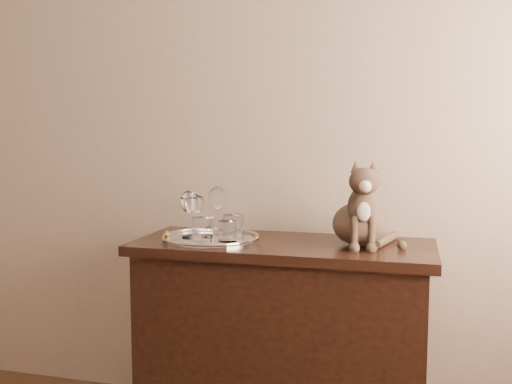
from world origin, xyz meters
TOP-DOWN VIEW (x-y plane):
  - wall_back at (0.00, 2.25)m, footprint 4.00×0.10m
  - sideboard at (0.60, 1.94)m, footprint 1.20×0.50m
  - tray at (0.30, 1.91)m, footprint 0.40×0.40m
  - wine_glass_a at (0.22, 1.94)m, footprint 0.07×0.07m
  - wine_glass_b at (0.30, 2.01)m, footprint 0.08×0.08m
  - wine_glass_c at (0.21, 1.90)m, footprint 0.07×0.07m
  - tumbler_a at (0.39, 1.86)m, footprint 0.07×0.07m
  - tumbler_b at (0.30, 1.84)m, footprint 0.09×0.09m
  - tumbler_c at (0.39, 1.93)m, footprint 0.09×0.09m
  - cat at (0.91, 1.97)m, footprint 0.38×0.36m

SIDE VIEW (x-z plane):
  - sideboard at x=0.60m, z-range 0.00..0.85m
  - tray at x=0.30m, z-range 0.85..0.86m
  - tumbler_a at x=0.39m, z-range 0.86..0.94m
  - tumbler_b at x=0.30m, z-range 0.86..0.96m
  - tumbler_c at x=0.39m, z-range 0.86..0.96m
  - wine_glass_a at x=0.22m, z-range 0.86..1.04m
  - wine_glass_c at x=0.21m, z-range 0.86..1.05m
  - wine_glass_b at x=0.30m, z-range 0.86..1.06m
  - cat at x=0.91m, z-range 0.85..1.19m
  - wall_back at x=0.00m, z-range 0.00..2.70m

